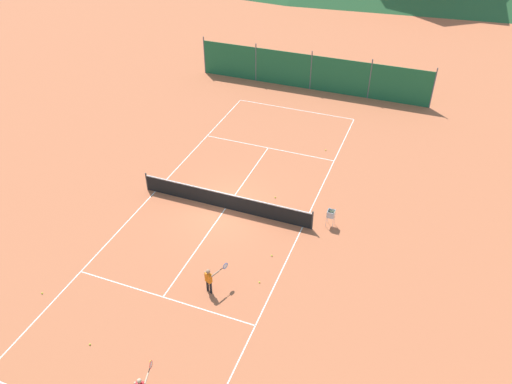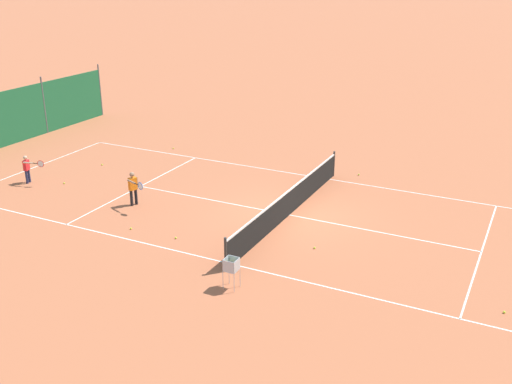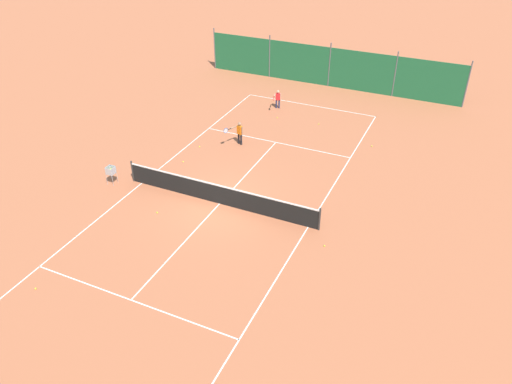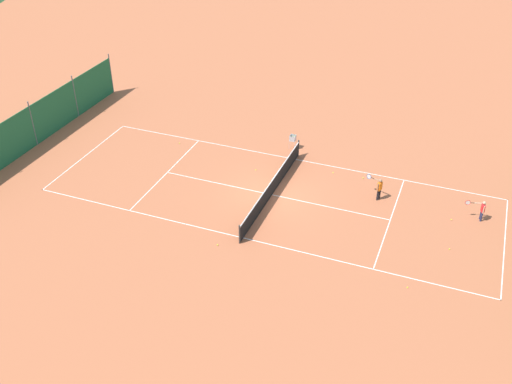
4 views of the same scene
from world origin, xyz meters
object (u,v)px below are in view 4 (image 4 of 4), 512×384
tennis_net (272,187)px  tennis_ball_alley_left (363,178)px  tennis_ball_service_box (218,245)px  tennis_ball_far_corner (333,173)px  tennis_ball_by_net_right (449,249)px  tennis_ball_mid_court (451,220)px  tennis_ball_by_net_left (256,170)px  player_far_service (379,187)px  tennis_ball_near_corner (407,287)px  tennis_ball_alley_right (179,143)px  ball_hopper (293,139)px  player_near_baseline (482,209)px

tennis_net → tennis_ball_alley_left: bearing=-50.7°
tennis_ball_service_box → tennis_ball_far_corner: 9.14m
tennis_ball_by_net_right → tennis_ball_mid_court: same height
tennis_ball_far_corner → tennis_ball_service_box: bearing=158.1°
tennis_ball_by_net_left → tennis_ball_far_corner: same height
tennis_net → player_far_service: 5.65m
tennis_ball_near_corner → tennis_ball_alley_right: 17.42m
tennis_ball_near_corner → tennis_ball_alley_right: same height
ball_hopper → tennis_ball_service_box: bearing=178.2°
tennis_ball_near_corner → tennis_ball_by_net_left: 11.97m
tennis_net → player_near_baseline: size_ratio=8.06×
tennis_ball_mid_court → tennis_ball_by_net_left: (0.95, 11.04, 0.00)m
player_far_service → tennis_ball_far_corner: bearing=59.7°
tennis_net → tennis_ball_alley_right: tennis_net is taller
tennis_ball_near_corner → player_far_service: bearing=22.3°
tennis_net → tennis_ball_alley_right: size_ratio=139.09×
tennis_ball_by_net_left → tennis_ball_alley_right: bearing=77.3°
tennis_ball_mid_court → tennis_ball_far_corner: bearing=71.6°
player_near_baseline → tennis_ball_by_net_right: (-3.03, 1.13, -0.63)m
player_near_baseline → tennis_ball_near_corner: (-6.45, 2.55, -0.63)m
tennis_ball_by_net_right → tennis_ball_service_box: 11.04m
tennis_net → ball_hopper: 5.35m
tennis_net → player_far_service: bearing=-72.6°
tennis_ball_alley_left → tennis_ball_near_corner: 9.09m
tennis_ball_by_net_right → tennis_ball_near_corner: bearing=157.5°
player_near_baseline → player_far_service: bearing=89.6°
tennis_ball_by_net_right → tennis_net: bearing=81.7°
tennis_ball_alley_left → ball_hopper: size_ratio=0.07×
tennis_ball_service_box → tennis_ball_mid_court: bearing=-58.7°
tennis_net → tennis_ball_mid_court: size_ratio=139.09×
tennis_ball_mid_court → player_near_baseline: bearing=-67.9°
player_far_service → tennis_ball_service_box: (-6.78, 6.31, -0.70)m
player_far_service → tennis_ball_alley_left: size_ratio=19.12×
tennis_net → ball_hopper: (5.31, 0.59, 0.16)m
player_far_service → tennis_ball_by_net_left: size_ratio=19.12×
tennis_ball_mid_court → tennis_ball_by_net_right: bearing=-175.9°
tennis_ball_near_corner → ball_hopper: size_ratio=0.07×
tennis_ball_by_net_right → tennis_ball_alley_right: (4.71, 16.82, 0.00)m
tennis_ball_service_box → ball_hopper: (10.40, -0.33, 0.63)m
tennis_ball_alley_right → tennis_ball_alley_left: bearing=-89.5°
tennis_ball_alley_left → tennis_ball_by_net_left: 6.12m
tennis_ball_alley_right → ball_hopper: 7.07m
tennis_ball_alley_left → tennis_ball_alley_right: same height
tennis_ball_mid_court → tennis_ball_service_box: size_ratio=1.00×
tennis_ball_near_corner → tennis_net: bearing=59.2°
tennis_ball_mid_court → tennis_ball_far_corner: size_ratio=1.00×
tennis_ball_alley_left → tennis_ball_service_box: size_ratio=1.00×
player_near_baseline → tennis_ball_near_corner: 6.97m
tennis_ball_service_box → ball_hopper: ball_hopper is taller
player_near_baseline → tennis_ball_by_net_left: (0.42, 12.35, -0.63)m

